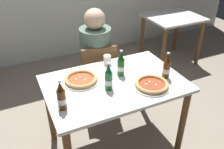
# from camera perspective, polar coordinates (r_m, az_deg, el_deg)

# --- Properties ---
(ground_plane) EXTENTS (8.00, 8.00, 0.00)m
(ground_plane) POSITION_cam_1_polar(r_m,az_deg,el_deg) (2.60, 0.49, -15.74)
(ground_plane) COLOR gray
(dining_table_main) EXTENTS (1.20, 0.80, 0.75)m
(dining_table_main) POSITION_cam_1_polar(r_m,az_deg,el_deg) (2.18, 0.56, -4.31)
(dining_table_main) COLOR silver
(dining_table_main) RESTS_ON ground_plane
(chair_behind_table) EXTENTS (0.45, 0.45, 0.85)m
(chair_behind_table) POSITION_cam_1_polar(r_m,az_deg,el_deg) (2.76, -3.42, 0.26)
(chair_behind_table) COLOR brown
(chair_behind_table) RESTS_ON ground_plane
(diner_seated) EXTENTS (0.34, 0.34, 1.21)m
(diner_seated) POSITION_cam_1_polar(r_m,az_deg,el_deg) (2.75, -3.70, 2.60)
(diner_seated) COLOR #2D3342
(diner_seated) RESTS_ON ground_plane
(dining_table_background) EXTENTS (0.80, 0.70, 0.75)m
(dining_table_background) POSITION_cam_1_polar(r_m,az_deg,el_deg) (3.91, 13.92, 10.94)
(dining_table_background) COLOR silver
(dining_table_background) RESTS_ON ground_plane
(pizza_margherita_near) EXTENTS (0.31, 0.31, 0.04)m
(pizza_margherita_near) POSITION_cam_1_polar(r_m,az_deg,el_deg) (2.12, -7.28, -1.19)
(pizza_margherita_near) COLOR white
(pizza_margherita_near) RESTS_ON dining_table_main
(pizza_marinara_far) EXTENTS (0.31, 0.31, 0.04)m
(pizza_marinara_far) POSITION_cam_1_polar(r_m,az_deg,el_deg) (2.07, 9.31, -2.38)
(pizza_marinara_far) COLOR white
(pizza_marinara_far) RESTS_ON dining_table_main
(beer_bottle_left) EXTENTS (0.07, 0.07, 0.25)m
(beer_bottle_left) POSITION_cam_1_polar(r_m,az_deg,el_deg) (2.16, 2.10, 2.27)
(beer_bottle_left) COLOR #14591E
(beer_bottle_left) RESTS_ON dining_table_main
(beer_bottle_center) EXTENTS (0.07, 0.07, 0.25)m
(beer_bottle_center) POSITION_cam_1_polar(r_m,az_deg,el_deg) (2.18, 12.69, 1.67)
(beer_bottle_center) COLOR #512D0F
(beer_bottle_center) RESTS_ON dining_table_main
(beer_bottle_right) EXTENTS (0.07, 0.07, 0.25)m
(beer_bottle_right) POSITION_cam_1_polar(r_m,az_deg,el_deg) (1.97, -0.80, -0.91)
(beer_bottle_right) COLOR #196B2D
(beer_bottle_right) RESTS_ON dining_table_main
(beer_bottle_extra) EXTENTS (0.07, 0.07, 0.25)m
(beer_bottle_extra) POSITION_cam_1_polar(r_m,az_deg,el_deg) (1.80, -11.80, -5.20)
(beer_bottle_extra) COLOR #512D0F
(beer_bottle_extra) RESTS_ON dining_table_main
(napkin_with_cutlery) EXTENTS (0.18, 0.19, 0.01)m
(napkin_with_cutlery) POSITION_cam_1_polar(r_m,az_deg,el_deg) (2.43, 7.92, 2.80)
(napkin_with_cutlery) COLOR white
(napkin_with_cutlery) RESTS_ON dining_table_main
(paper_cup) EXTENTS (0.07, 0.07, 0.09)m
(paper_cup) POSITION_cam_1_polar(r_m,az_deg,el_deg) (2.36, -1.11, 3.43)
(paper_cup) COLOR white
(paper_cup) RESTS_ON dining_table_main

